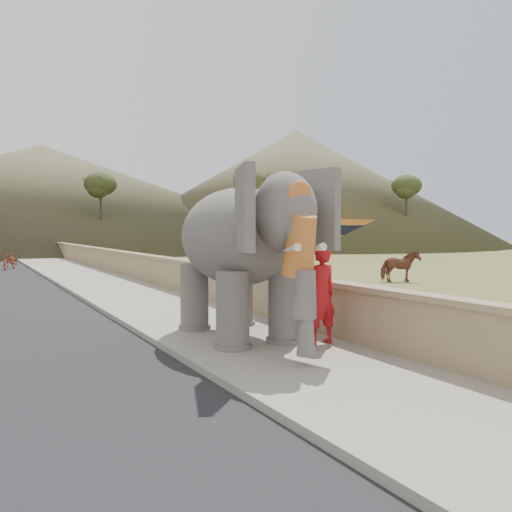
{
  "coord_description": "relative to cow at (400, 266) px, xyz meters",
  "views": [
    {
      "loc": [
        -4.49,
        -6.28,
        2.21
      ],
      "look_at": [
        0.2,
        1.77,
        1.7
      ],
      "focal_mm": 35.0,
      "sensor_mm": 36.0,
      "label": 1
    }
  ],
  "objects": [
    {
      "name": "walkway",
      "position": [
        -11.03,
        1.51,
        -0.59
      ],
      "size": [
        3.0,
        120.0,
        0.15
      ],
      "primitive_type": "cube",
      "color": "#9E9687",
      "rests_on": "ground"
    },
    {
      "name": "parapet",
      "position": [
        -9.38,
        1.51,
        -0.11
      ],
      "size": [
        0.3,
        120.0,
        1.1
      ],
      "primitive_type": "cube",
      "color": "tan",
      "rests_on": "ground"
    },
    {
      "name": "elephant_and_man",
      "position": [
        -11.01,
        -6.35,
        0.97
      ],
      "size": [
        2.4,
        4.21,
        2.99
      ],
      "color": "slate",
      "rests_on": "ground"
    },
    {
      "name": "hill_far",
      "position": [
        -6.03,
        61.51,
        6.34
      ],
      "size": [
        80.0,
        80.0,
        14.0
      ],
      "primitive_type": "cone",
      "color": "brown",
      "rests_on": "ground"
    },
    {
      "name": "cow",
      "position": [
        0.0,
        0.0,
        0.0
      ],
      "size": [
        1.71,
        1.2,
        1.32
      ],
      "primitive_type": "imported",
      "rotation": [
        0.0,
        0.0,
        1.22
      ],
      "color": "brown",
      "rests_on": "ground"
    },
    {
      "name": "trees",
      "position": [
        -9.07,
        17.95,
        3.25
      ],
      "size": [
        48.95,
        42.76,
        8.99
      ],
      "color": "#473828",
      "rests_on": "ground"
    },
    {
      "name": "bus_orange",
      "position": [
        18.84,
        22.85,
        0.89
      ],
      "size": [
        11.28,
        4.57,
        3.1
      ],
      "primitive_type": "cube",
      "rotation": [
        0.0,
        0.0,
        1.76
      ],
      "color": "orange",
      "rests_on": "ground"
    },
    {
      "name": "ground",
      "position": [
        -11.03,
        -8.49,
        -0.66
      ],
      "size": [
        160.0,
        160.0,
        0.0
      ],
      "primitive_type": "plane",
      "color": "olive",
      "rests_on": "ground"
    },
    {
      "name": "bus_white",
      "position": [
        13.11,
        25.15,
        0.89
      ],
      "size": [
        11.25,
        4.15,
        3.1
      ],
      "primitive_type": "cube",
      "rotation": [
        0.0,
        0.0,
        1.42
      ],
      "color": "silver",
      "rests_on": "ground"
    },
    {
      "name": "hill_right",
      "position": [
        24.97,
        43.51,
        7.34
      ],
      "size": [
        56.0,
        56.0,
        16.0
      ],
      "primitive_type": "cone",
      "color": "brown",
      "rests_on": "ground"
    },
    {
      "name": "distant_car",
      "position": [
        4.33,
        27.62,
        0.06
      ],
      "size": [
        4.54,
        2.87,
        1.44
      ],
      "primitive_type": "imported",
      "rotation": [
        0.0,
        0.0,
        1.27
      ],
      "color": "#B3B2B9",
      "rests_on": "ground"
    }
  ]
}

